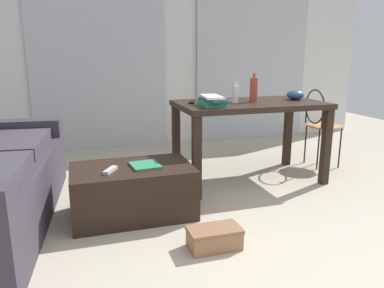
{
  "coord_description": "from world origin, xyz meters",
  "views": [
    {
      "loc": [
        -1.36,
        -1.52,
        1.2
      ],
      "look_at": [
        -0.4,
        1.55,
        0.42
      ],
      "focal_mm": 34.75,
      "sensor_mm": 36.0,
      "label": 1
    }
  ],
  "objects_px": {
    "book_stack": "(212,101)",
    "magazine": "(145,165)",
    "craft_table": "(250,113)",
    "wire_chair": "(319,119)",
    "bottle_near": "(254,90)",
    "coffee_table": "(133,191)",
    "scissors": "(232,100)",
    "tv_remote_primary": "(110,170)",
    "bottle_far": "(235,94)",
    "tv_remote_on_table": "(192,102)",
    "bowl": "(295,95)",
    "shoebox": "(214,238)"
  },
  "relations": [
    {
      "from": "coffee_table",
      "to": "shoebox",
      "type": "bearing_deg",
      "value": -58.27
    },
    {
      "from": "bottle_near",
      "to": "tv_remote_on_table",
      "type": "distance_m",
      "value": 0.59
    },
    {
      "from": "craft_table",
      "to": "tv_remote_primary",
      "type": "height_order",
      "value": "craft_table"
    },
    {
      "from": "wire_chair",
      "to": "shoebox",
      "type": "bearing_deg",
      "value": -141.82
    },
    {
      "from": "coffee_table",
      "to": "tv_remote_primary",
      "type": "height_order",
      "value": "tv_remote_primary"
    },
    {
      "from": "bottle_near",
      "to": "magazine",
      "type": "height_order",
      "value": "bottle_near"
    },
    {
      "from": "coffee_table",
      "to": "bottle_far",
      "type": "distance_m",
      "value": 1.3
    },
    {
      "from": "book_stack",
      "to": "shoebox",
      "type": "height_order",
      "value": "book_stack"
    },
    {
      "from": "bottle_far",
      "to": "scissors",
      "type": "distance_m",
      "value": 0.22
    },
    {
      "from": "wire_chair",
      "to": "tv_remote_primary",
      "type": "xyz_separation_m",
      "value": [
        -2.29,
        -0.76,
        -0.13
      ]
    },
    {
      "from": "scissors",
      "to": "tv_remote_primary",
      "type": "relative_size",
      "value": 0.65
    },
    {
      "from": "bowl",
      "to": "wire_chair",
      "type": "bearing_deg",
      "value": 21.64
    },
    {
      "from": "bottle_near",
      "to": "book_stack",
      "type": "relative_size",
      "value": 0.84
    },
    {
      "from": "wire_chair",
      "to": "scissors",
      "type": "bearing_deg",
      "value": -178.81
    },
    {
      "from": "wire_chair",
      "to": "tv_remote_on_table",
      "type": "bearing_deg",
      "value": -175.64
    },
    {
      "from": "bottle_near",
      "to": "coffee_table",
      "type": "bearing_deg",
      "value": -158.86
    },
    {
      "from": "coffee_table",
      "to": "tv_remote_primary",
      "type": "xyz_separation_m",
      "value": [
        -0.16,
        -0.08,
        0.2
      ]
    },
    {
      "from": "book_stack",
      "to": "scissors",
      "type": "height_order",
      "value": "book_stack"
    },
    {
      "from": "craft_table",
      "to": "wire_chair",
      "type": "distance_m",
      "value": 0.96
    },
    {
      "from": "scissors",
      "to": "tv_remote_primary",
      "type": "xyz_separation_m",
      "value": [
        -1.25,
        -0.73,
        -0.37
      ]
    },
    {
      "from": "wire_chair",
      "to": "shoebox",
      "type": "height_order",
      "value": "wire_chair"
    },
    {
      "from": "bottle_near",
      "to": "bowl",
      "type": "xyz_separation_m",
      "value": [
        0.47,
        0.04,
        -0.07
      ]
    },
    {
      "from": "bottle_far",
      "to": "shoebox",
      "type": "bearing_deg",
      "value": -118.87
    },
    {
      "from": "bottle_far",
      "to": "tv_remote_on_table",
      "type": "bearing_deg",
      "value": 163.79
    },
    {
      "from": "tv_remote_primary",
      "to": "shoebox",
      "type": "relative_size",
      "value": 0.48
    },
    {
      "from": "bottle_far",
      "to": "shoebox",
      "type": "height_order",
      "value": "bottle_far"
    },
    {
      "from": "magazine",
      "to": "wire_chair",
      "type": "bearing_deg",
      "value": 13.37
    },
    {
      "from": "book_stack",
      "to": "magazine",
      "type": "xyz_separation_m",
      "value": [
        -0.65,
        -0.33,
        -0.42
      ]
    },
    {
      "from": "craft_table",
      "to": "tv_remote_on_table",
      "type": "relative_size",
      "value": 8.09
    },
    {
      "from": "wire_chair",
      "to": "bottle_far",
      "type": "bearing_deg",
      "value": -168.48
    },
    {
      "from": "magazine",
      "to": "bowl",
      "type": "bearing_deg",
      "value": 12.68
    },
    {
      "from": "scissors",
      "to": "book_stack",
      "type": "bearing_deg",
      "value": -133.59
    },
    {
      "from": "magazine",
      "to": "tv_remote_primary",
      "type": "bearing_deg",
      "value": -173.9
    },
    {
      "from": "bottle_far",
      "to": "coffee_table",
      "type": "bearing_deg",
      "value": -156.1
    },
    {
      "from": "book_stack",
      "to": "tv_remote_primary",
      "type": "bearing_deg",
      "value": -157.14
    },
    {
      "from": "tv_remote_primary",
      "to": "magazine",
      "type": "height_order",
      "value": "tv_remote_primary"
    },
    {
      "from": "bowl",
      "to": "bottle_near",
      "type": "bearing_deg",
      "value": -175.56
    },
    {
      "from": "coffee_table",
      "to": "bottle_far",
      "type": "bearing_deg",
      "value": 23.9
    },
    {
      "from": "tv_remote_on_table",
      "to": "bottle_far",
      "type": "bearing_deg",
      "value": 3.82
    },
    {
      "from": "bottle_far",
      "to": "scissors",
      "type": "relative_size",
      "value": 1.83
    },
    {
      "from": "wire_chair",
      "to": "shoebox",
      "type": "xyz_separation_m",
      "value": [
        -1.71,
        -1.34,
        -0.45
      ]
    },
    {
      "from": "bottle_near",
      "to": "magazine",
      "type": "bearing_deg",
      "value": -156.24
    },
    {
      "from": "wire_chair",
      "to": "book_stack",
      "type": "xyz_separation_m",
      "value": [
        -1.37,
        -0.37,
        0.29
      ]
    },
    {
      "from": "scissors",
      "to": "bottle_far",
      "type": "bearing_deg",
      "value": -104.71
    },
    {
      "from": "bottle_near",
      "to": "bottle_far",
      "type": "distance_m",
      "value": 0.19
    },
    {
      "from": "coffee_table",
      "to": "bowl",
      "type": "height_order",
      "value": "bowl"
    },
    {
      "from": "tv_remote_on_table",
      "to": "book_stack",
      "type": "bearing_deg",
      "value": -48.81
    },
    {
      "from": "scissors",
      "to": "magazine",
      "type": "distance_m",
      "value": 1.25
    },
    {
      "from": "bottle_far",
      "to": "tv_remote_primary",
      "type": "bearing_deg",
      "value": -155.92
    },
    {
      "from": "coffee_table",
      "to": "tv_remote_on_table",
      "type": "xyz_separation_m",
      "value": [
        0.65,
        0.57,
        0.58
      ]
    }
  ]
}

